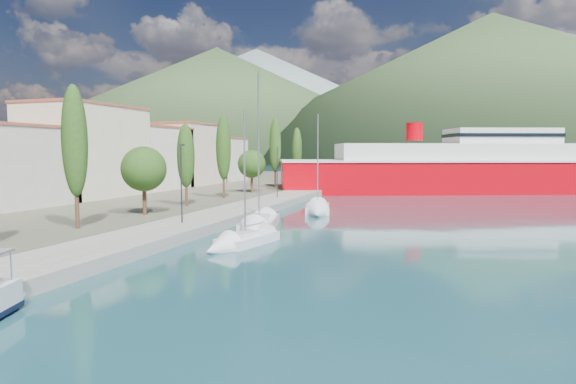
% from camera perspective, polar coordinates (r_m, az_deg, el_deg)
% --- Properties ---
extents(ground, '(1400.00, 1400.00, 0.00)m').
position_cam_1_polar(ground, '(138.07, 14.12, 2.06)').
color(ground, '#1D4952').
extents(quay, '(5.00, 88.00, 0.80)m').
position_cam_1_polar(quay, '(48.08, -5.64, -2.26)').
color(quay, gray).
rests_on(quay, ground).
extents(land_strip, '(70.00, 148.00, 0.70)m').
position_cam_1_polar(land_strip, '(78.82, -28.48, -0.09)').
color(land_strip, '#565644').
rests_on(land_strip, ground).
extents(hills_far, '(1480.00, 900.00, 180.00)m').
position_cam_1_polar(hills_far, '(652.89, 30.25, 10.43)').
color(hills_far, slate).
rests_on(hills_far, ground).
extents(town_buildings, '(9.20, 69.20, 11.30)m').
position_cam_1_polar(town_buildings, '(69.09, -19.55, 3.93)').
color(town_buildings, '#BFB19B').
rests_on(town_buildings, land_strip).
extents(tree_row, '(3.97, 64.05, 10.77)m').
position_cam_1_polar(tree_row, '(55.06, -9.21, 4.23)').
color(tree_row, '#47301E').
rests_on(tree_row, land_strip).
extents(lamp_posts, '(0.15, 45.70, 6.06)m').
position_cam_1_polar(lamp_posts, '(37.57, -12.89, 1.31)').
color(lamp_posts, '#2D2D33').
rests_on(lamp_posts, quay).
extents(sailboat_near, '(3.44, 7.14, 9.86)m').
position_cam_1_polar(sailboat_near, '(31.79, -6.53, -6.15)').
color(sailboat_near, silver).
rests_on(sailboat_near, ground).
extents(sailboat_mid, '(4.54, 9.80, 13.65)m').
position_cam_1_polar(sailboat_mid, '(37.50, -3.92, -4.36)').
color(sailboat_mid, silver).
rests_on(sailboat_mid, ground).
extents(sailboat_far, '(4.17, 7.90, 11.08)m').
position_cam_1_polar(sailboat_far, '(48.68, 3.49, -2.26)').
color(sailboat_far, silver).
rests_on(sailboat_far, ground).
extents(ferry, '(57.34, 31.68, 11.29)m').
position_cam_1_polar(ferry, '(79.87, 20.20, 2.47)').
color(ferry, '#C0000B').
rests_on(ferry, ground).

